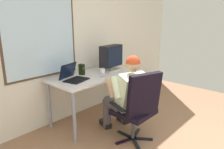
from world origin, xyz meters
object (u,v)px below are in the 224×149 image
object	(u,v)px
wine_glass	(103,71)
desk_speaker	(82,69)
person_seated	(127,95)
crt_monitor	(111,56)
office_chair	(139,105)
laptop	(73,76)
desk	(96,79)

from	to	relation	value
wine_glass	desk_speaker	distance (m)	0.37
person_seated	crt_monitor	xyz separation A→B (m)	(0.43, 0.68, 0.39)
office_chair	person_seated	xyz separation A→B (m)	(0.07, 0.25, 0.06)
person_seated	wine_glass	distance (m)	0.55
laptop	desk_speaker	bearing A→B (deg)	24.74
crt_monitor	desk_speaker	world-z (taller)	crt_monitor
desk	crt_monitor	world-z (taller)	crt_monitor
person_seated	wine_glass	size ratio (longest dim) A/B	8.58
desk	desk_speaker	size ratio (longest dim) A/B	8.86
desk	laptop	size ratio (longest dim) A/B	3.81
crt_monitor	desk_speaker	bearing A→B (deg)	162.36
person_seated	desk_speaker	distance (m)	0.88
office_chair	person_seated	distance (m)	0.27
desk	laptop	xyz separation A→B (m)	(-0.43, 0.03, 0.14)
desk	office_chair	size ratio (longest dim) A/B	1.49
desk	office_chair	xyz separation A→B (m)	(-0.14, -0.94, -0.12)
office_chair	person_seated	size ratio (longest dim) A/B	0.85
person_seated	crt_monitor	bearing A→B (deg)	57.93
person_seated	crt_monitor	distance (m)	0.90
wine_glass	desk_speaker	xyz separation A→B (m)	(-0.11, 0.35, -0.01)
office_chair	wine_glass	size ratio (longest dim) A/B	7.31
office_chair	laptop	bearing A→B (deg)	106.73
crt_monitor	wine_glass	distance (m)	0.47
office_chair	wine_glass	xyz separation A→B (m)	(0.10, 0.75, 0.30)
person_seated	laptop	xyz separation A→B (m)	(-0.36, 0.72, 0.21)
desk	laptop	bearing A→B (deg)	176.46
office_chair	person_seated	bearing A→B (deg)	73.52
desk_speaker	laptop	bearing A→B (deg)	-155.26
desk_speaker	desk	bearing A→B (deg)	-45.46
desk	laptop	world-z (taller)	laptop
office_chair	crt_monitor	xyz separation A→B (m)	(0.50, 0.93, 0.45)
laptop	desk_speaker	size ratio (longest dim) A/B	2.32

